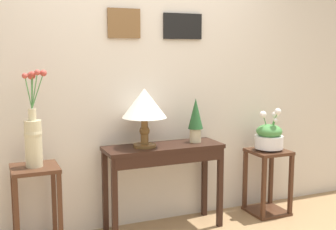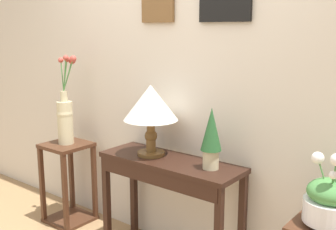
% 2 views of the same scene
% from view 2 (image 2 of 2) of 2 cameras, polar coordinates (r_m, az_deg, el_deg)
% --- Properties ---
extents(back_wall_with_art, '(9.00, 0.13, 2.80)m').
position_cam_2_polar(back_wall_with_art, '(3.04, 1.70, 6.86)').
color(back_wall_with_art, beige).
rests_on(back_wall_with_art, ground).
extents(console_table, '(1.05, 0.36, 0.77)m').
position_cam_2_polar(console_table, '(2.90, 0.04, -8.71)').
color(console_table, black).
rests_on(console_table, ground).
extents(table_lamp, '(0.38, 0.38, 0.51)m').
position_cam_2_polar(table_lamp, '(2.90, -2.41, 1.35)').
color(table_lamp, brown).
rests_on(table_lamp, console_table).
extents(potted_plant_on_console, '(0.14, 0.14, 0.40)m').
position_cam_2_polar(potted_plant_on_console, '(2.65, 6.00, -2.83)').
color(potted_plant_on_console, beige).
rests_on(potted_plant_on_console, console_table).
extents(pedestal_stand_left, '(0.36, 0.36, 0.71)m').
position_cam_2_polar(pedestal_stand_left, '(3.74, -13.59, -9.07)').
color(pedestal_stand_left, '#472819').
rests_on(pedestal_stand_left, ground).
extents(flower_vase_tall_left, '(0.19, 0.19, 0.75)m').
position_cam_2_polar(flower_vase_tall_left, '(3.57, -13.98, 0.01)').
color(flower_vase_tall_left, beige).
rests_on(flower_vase_tall_left, pedestal_stand_left).
extents(planter_bowl_wide_right, '(0.28, 0.28, 0.42)m').
position_cam_2_polar(planter_bowl_wide_right, '(2.36, 21.51, -10.90)').
color(planter_bowl_wide_right, silver).
rests_on(planter_bowl_wide_right, pedestal_stand_right).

